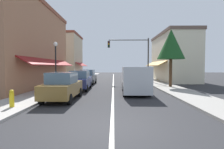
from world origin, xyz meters
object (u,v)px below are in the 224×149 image
Objects in this scene: van_in_lane at (135,79)px; parked_car_nearest_left at (63,86)px; street_lamp_left_near at (56,58)px; parked_car_second_left at (80,80)px; fire_hydrant at (12,98)px; traffic_signal_mast_arm at (134,52)px; parked_car_third_left at (88,77)px; tree_right_near at (171,45)px.

parked_car_nearest_left is at bearing -147.31° from van_in_lane.
street_lamp_left_near is at bearing 114.74° from parked_car_nearest_left.
van_in_lane is at bearing -22.54° from parked_car_second_left.
fire_hydrant is (-6.79, -5.37, -0.60)m from van_in_lane.
traffic_signal_mast_arm is 1.42× the size of street_lamp_left_near.
parked_car_third_left reaches higher than fire_hydrant.
fire_hydrant is at bearing -140.64° from tree_right_near.
fire_hydrant is at bearing -90.91° from street_lamp_left_near.
traffic_signal_mast_arm is 6.98m from tree_right_near.
parked_car_nearest_left is 10.21m from parked_car_third_left.
parked_car_nearest_left is 0.70× the size of tree_right_near.
parked_car_nearest_left is 0.97× the size of street_lamp_left_near.
parked_car_nearest_left is 3.04m from fire_hydrant.
street_lamp_left_near is 0.72× the size of tree_right_near.
van_in_lane is 10.35m from traffic_signal_mast_arm.
tree_right_near is (2.89, -6.35, 0.20)m from traffic_signal_mast_arm.
traffic_signal_mast_arm reaches higher than parked_car_third_left.
parked_car_second_left is at bearing 74.85° from fire_hydrant.
parked_car_second_left and parked_car_third_left have the same top height.
traffic_signal_mast_arm is (6.08, 12.82, 3.26)m from parked_car_nearest_left.
parked_car_nearest_left is 5.78m from van_in_lane.
street_lamp_left_near reaches higher than fire_hydrant.
parked_car_nearest_left is at bearing -89.21° from parked_car_third_left.
street_lamp_left_near is (-1.78, -6.33, 2.03)m from parked_car_third_left.
street_lamp_left_near is at bearing -104.70° from parked_car_third_left.
fire_hydrant is (-1.97, -7.29, -0.33)m from parked_car_second_left.
parked_car_nearest_left is 4.73× the size of fire_hydrant.
street_lamp_left_near reaches higher than parked_car_second_left.
parked_car_nearest_left is 14.56m from traffic_signal_mast_arm.
parked_car_third_left is at bearing 74.27° from street_lamp_left_near.
tree_right_near reaches higher than street_lamp_left_near.
street_lamp_left_near is at bearing 89.09° from fire_hydrant.
parked_car_second_left is at bearing -87.97° from parked_car_third_left.
parked_car_nearest_left and parked_car_third_left have the same top height.
parked_car_third_left is 6.88m from street_lamp_left_near.
van_in_lane is at bearing -139.00° from tree_right_near.
parked_car_second_left is 1.00× the size of parked_car_third_left.
fire_hydrant is at bearing -117.49° from traffic_signal_mast_arm.
street_lamp_left_near is at bearing -152.36° from parked_car_second_left.
traffic_signal_mast_arm is (6.04, 2.61, 3.26)m from parked_car_third_left.
traffic_signal_mast_arm is at bearing 48.83° from street_lamp_left_near.
street_lamp_left_near is at bearing -131.17° from traffic_signal_mast_arm.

